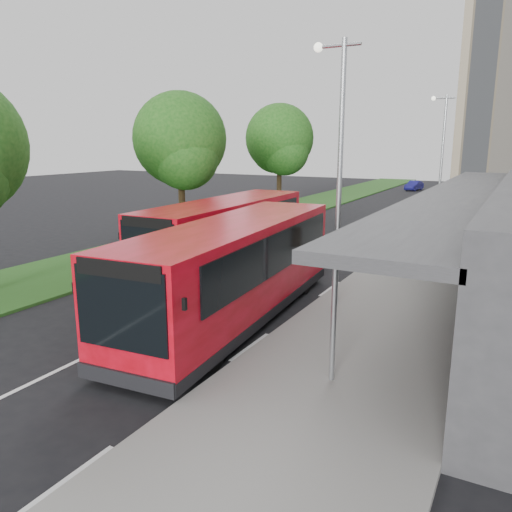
{
  "coord_description": "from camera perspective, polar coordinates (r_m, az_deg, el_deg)",
  "views": [
    {
      "loc": [
        9.23,
        -12.65,
        5.23
      ],
      "look_at": [
        1.48,
        1.7,
        1.5
      ],
      "focal_mm": 35.0,
      "sensor_mm": 36.0,
      "label": 1
    }
  ],
  "objects": [
    {
      "name": "grass_verge",
      "position": [
        36.83,
        1.95,
        4.8
      ],
      "size": [
        5.0,
        80.0,
        0.1
      ],
      "primitive_type": "cube",
      "color": "#254C18",
      "rests_on": "ground"
    },
    {
      "name": "bollard",
      "position": [
        32.67,
        19.93,
        4.03
      ],
      "size": [
        0.16,
        0.16,
        0.97
      ],
      "primitive_type": "cylinder",
      "rotation": [
        0.0,
        0.0,
        0.02
      ],
      "color": "yellow",
      "rests_on": "pavement"
    },
    {
      "name": "car_far",
      "position": [
        58.54,
        17.62,
        7.69
      ],
      "size": [
        1.59,
        3.33,
        1.05
      ],
      "primitive_type": "imported",
      "rotation": [
        0.0,
        0.0,
        -0.15
      ],
      "color": "navy",
      "rests_on": "ground"
    },
    {
      "name": "lane_centre_line",
      "position": [
        29.62,
        9.78,
        2.54
      ],
      "size": [
        0.12,
        70.0,
        0.01
      ],
      "primitive_type": "cube",
      "color": "silver",
      "rests_on": "ground"
    },
    {
      "name": "tree_far",
      "position": [
        37.41,
        2.72,
        12.77
      ],
      "size": [
        4.98,
        4.98,
        8.0
      ],
      "color": "#372716",
      "rests_on": "ground"
    },
    {
      "name": "bus_second",
      "position": [
        20.82,
        -3.44,
        2.49
      ],
      "size": [
        2.88,
        10.27,
        2.89
      ],
      "rotation": [
        0.0,
        0.0,
        0.03
      ],
      "color": "red",
      "rests_on": "ground"
    },
    {
      "name": "ground",
      "position": [
        16.51,
        -7.37,
        -5.69
      ],
      "size": [
        120.0,
        120.0,
        0.0
      ],
      "primitive_type": "plane",
      "color": "black",
      "rests_on": "ground"
    },
    {
      "name": "kerb_dashes",
      "position": [
        32.62,
        17.57,
        3.07
      ],
      "size": [
        0.12,
        56.0,
        0.01
      ],
      "color": "silver",
      "rests_on": "ground"
    },
    {
      "name": "tree_mid",
      "position": [
        27.11,
        -8.63,
        12.39
      ],
      "size": [
        4.88,
        4.88,
        7.84
      ],
      "color": "#372716",
      "rests_on": "ground"
    },
    {
      "name": "bus_main",
      "position": [
        14.79,
        -2.43,
        -1.66
      ],
      "size": [
        3.45,
        10.63,
        2.96
      ],
      "rotation": [
        0.0,
        0.0,
        0.08
      ],
      "color": "red",
      "rests_on": "ground"
    },
    {
      "name": "car_near",
      "position": [
        52.79,
        20.25,
        7.04
      ],
      "size": [
        2.27,
        3.58,
        1.14
      ],
      "primitive_type": "imported",
      "rotation": [
        0.0,
        0.0,
        -0.3
      ],
      "color": "maroon",
      "rests_on": "ground"
    },
    {
      "name": "pavement",
      "position": [
        33.21,
        22.48,
        2.98
      ],
      "size": [
        5.0,
        80.0,
        0.15
      ],
      "primitive_type": "cube",
      "color": "gray",
      "rests_on": "ground"
    },
    {
      "name": "litter_bin",
      "position": [
        23.72,
        18.43,
        1.03
      ],
      "size": [
        0.71,
        0.71,
        0.96
      ],
      "primitive_type": "cylinder",
      "rotation": [
        0.0,
        0.0,
        -0.43
      ],
      "color": "#342215",
      "rests_on": "pavement"
    },
    {
      "name": "lamp_post_near",
      "position": [
        15.53,
        9.3,
        10.83
      ],
      "size": [
        1.44,
        0.28,
        8.0
      ],
      "color": "#94989C",
      "rests_on": "pavement"
    },
    {
      "name": "lamp_post_far",
      "position": [
        35.03,
        20.4,
        11.26
      ],
      "size": [
        1.44,
        0.28,
        8.0
      ],
      "color": "#94989C",
      "rests_on": "pavement"
    }
  ]
}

